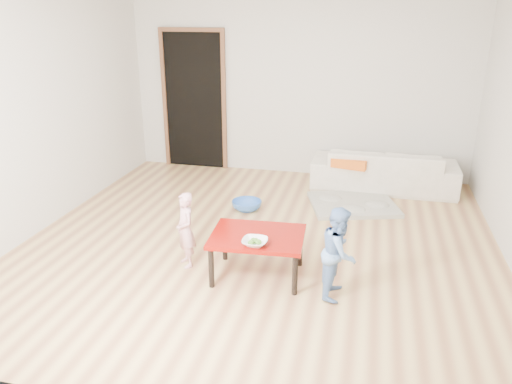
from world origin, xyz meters
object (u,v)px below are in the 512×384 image
(red_table, at_px, (258,255))
(sofa, at_px, (384,169))
(bowl, at_px, (255,242))
(child_pink, at_px, (185,230))
(basin, at_px, (247,205))
(child_blue, at_px, (339,252))

(red_table, bearing_deg, sofa, 67.24)
(red_table, relative_size, bowl, 3.81)
(sofa, distance_m, child_pink, 3.30)
(red_table, distance_m, child_pink, 0.74)
(child_pink, relative_size, basin, 2.01)
(red_table, relative_size, basin, 2.28)
(red_table, bearing_deg, basin, 107.80)
(child_pink, distance_m, child_blue, 1.50)
(basin, bearing_deg, red_table, -72.20)
(red_table, bearing_deg, child_pink, 176.36)
(sofa, distance_m, child_blue, 2.94)
(child_blue, bearing_deg, bowl, 100.29)
(red_table, xyz_separation_m, child_pink, (-0.72, 0.05, 0.16))
(red_table, distance_m, basin, 1.64)
(bowl, bearing_deg, sofa, 69.14)
(red_table, distance_m, bowl, 0.32)
(bowl, bearing_deg, child_pink, 160.98)
(sofa, distance_m, basin, 2.06)
(child_blue, bearing_deg, sofa, -1.95)
(sofa, height_order, red_table, sofa)
(bowl, bearing_deg, red_table, 96.71)
(child_pink, distance_m, basin, 1.56)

